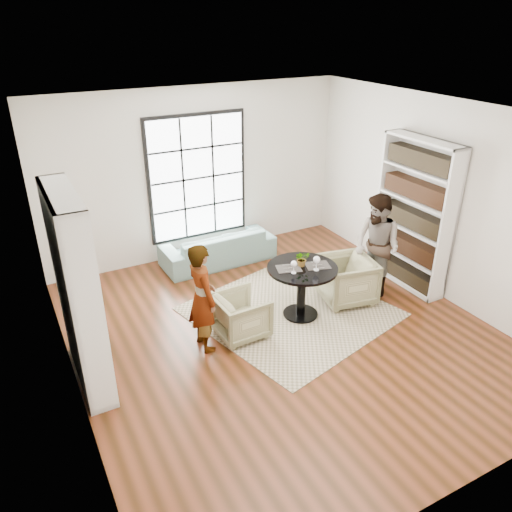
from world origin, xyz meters
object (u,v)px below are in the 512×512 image
wine_glass_left (294,264)px  flower_centerpiece (302,259)px  person_left (202,298)px  person_right (377,246)px  armchair_left (241,315)px  pedestal_table (302,281)px  armchair_right (346,280)px  wine_glass_right (317,260)px  sofa (218,247)px

wine_glass_left → flower_centerpiece: bearing=31.1°
person_left → person_right: (2.94, 0.07, 0.06)m
person_left → flower_centerpiece: bearing=-90.0°
person_right → wine_glass_left: (-1.59, -0.13, 0.13)m
armchair_left → person_right: person_right is taller
flower_centerpiece → pedestal_table: bearing=-109.8°
person_left → pedestal_table: bearing=-91.5°
person_right → armchair_left: bearing=-96.1°
armchair_right → person_left: size_ratio=0.53×
wine_glass_right → flower_centerpiece: flower_centerpiece is taller
armchair_left → person_right: bearing=-90.7°
armchair_right → flower_centerpiece: bearing=-79.5°
armchair_right → flower_centerpiece: flower_centerpiece is taller
sofa → wine_glass_left: wine_glass_left is taller
armchair_right → flower_centerpiece: size_ratio=3.47×
flower_centerpiece → person_left: bearing=-177.4°
person_right → wine_glass_right: person_right is taller
flower_centerpiece → person_right: bearing=-0.2°
armchair_right → wine_glass_left: size_ratio=4.17×
sofa → wine_glass_right: wine_glass_right is taller
sofa → flower_centerpiece: flower_centerpiece is taller
armchair_right → armchair_left: bearing=-77.1°
sofa → flower_centerpiece: (0.36, -2.15, 0.63)m
armchair_right → pedestal_table: bearing=-76.5°
wine_glass_left → flower_centerpiece: size_ratio=0.83×
sofa → armchair_left: 2.32m
armchair_right → wine_glass_right: bearing=-63.5°
armchair_right → wine_glass_left: 1.20m
pedestal_table → armchair_left: size_ratio=1.47×
pedestal_table → sofa: size_ratio=0.50×
armchair_right → wine_glass_right: size_ratio=3.71×
armchair_left → wine_glass_right: 1.30m
person_left → person_right: bearing=-91.3°
sofa → person_right: (1.74, -2.16, 0.52)m
sofa → person_right: 2.82m
pedestal_table → person_right: size_ratio=0.62×
person_left → flower_centerpiece: (1.57, 0.07, 0.17)m
wine_glass_left → sofa: bearing=93.6°
person_right → flower_centerpiece: (-1.37, 0.00, 0.10)m
person_right → wine_glass_left: person_right is taller
wine_glass_right → flower_centerpiece: bearing=117.5°
armchair_left → person_left: 0.70m
sofa → pedestal_table: bearing=97.7°
armchair_left → person_right: size_ratio=0.42×
pedestal_table → wine_glass_right: 0.43m
wine_glass_left → wine_glass_right: 0.34m
person_right → flower_centerpiece: bearing=-97.8°
sofa → person_right: person_right is taller
pedestal_table → sofa: 2.24m
sofa → person_right: size_ratio=1.23×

